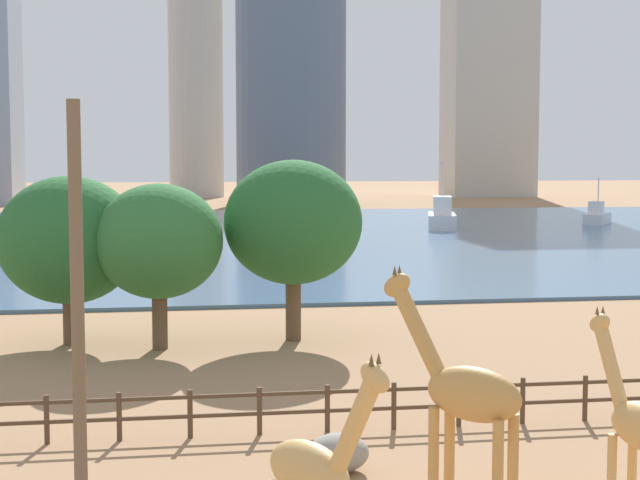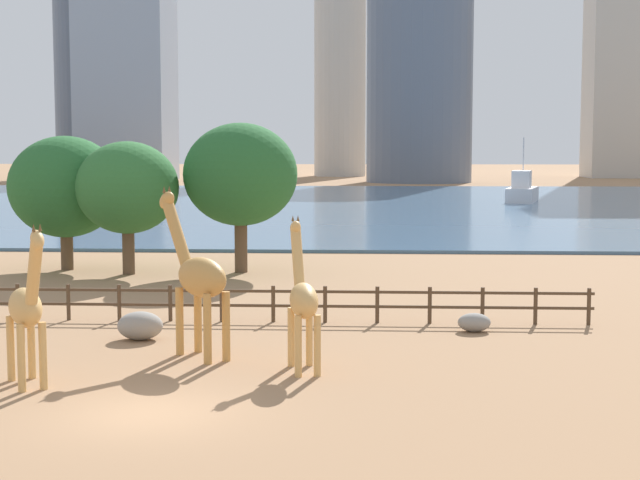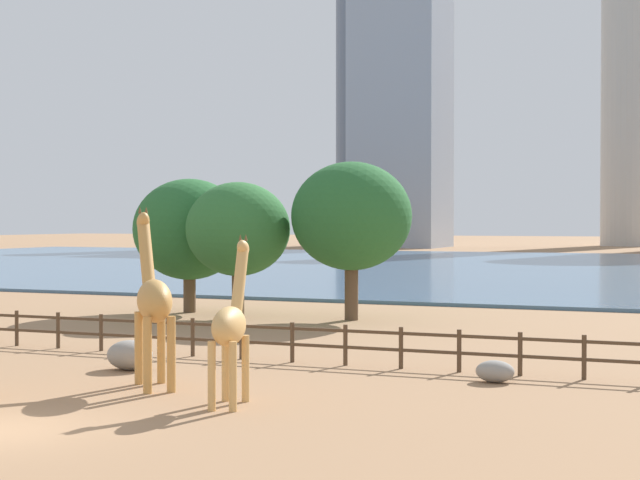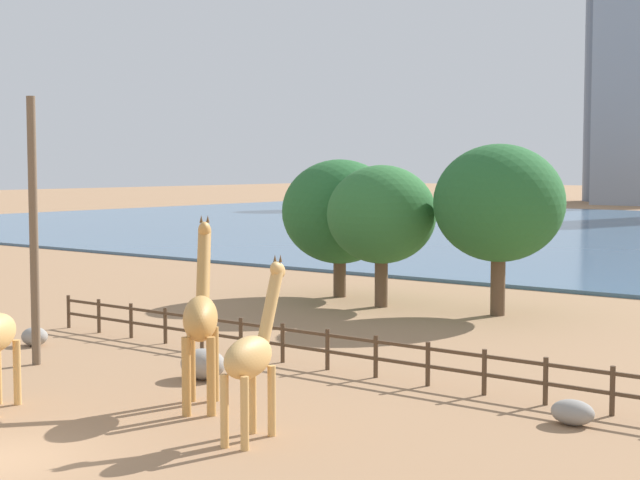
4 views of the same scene
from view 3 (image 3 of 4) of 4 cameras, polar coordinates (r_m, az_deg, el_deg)
ground_plane at (r=98.25m, az=13.62°, el=-1.59°), size 400.00×400.00×0.00m
harbor_water at (r=95.28m, az=13.36°, el=-1.61°), size 180.00×86.00×0.20m
giraffe_tall at (r=27.48m, az=-9.68°, el=-3.47°), size 2.84×3.13×5.03m
giraffe_young at (r=24.59m, az=-5.23°, el=-4.95°), size 1.16×2.84×4.26m
boulder_by_pole at (r=28.53m, az=10.15°, el=-7.54°), size 1.11×0.84×0.63m
boulder_small at (r=30.97m, az=-11.00°, el=-6.59°), size 1.47×1.22×0.92m
enclosure_fence at (r=32.76m, az=-4.54°, el=-5.63°), size 26.12×0.14×1.30m
tree_left_large at (r=46.48m, az=-4.79°, el=0.61°), size 4.95×4.95×6.44m
tree_center_broad at (r=45.26m, az=1.84°, el=1.38°), size 5.59×5.59×7.34m
tree_right_tall at (r=49.52m, az=-7.61°, el=0.61°), size 5.63×5.63×6.71m
skyline_tower_needle at (r=185.39m, az=2.30°, el=7.86°), size 8.78×8.78×52.72m
skyline_block_central at (r=189.74m, az=17.56°, el=9.94°), size 10.04×10.04×67.68m
skyline_tower_glass at (r=172.10m, az=4.74°, el=6.84°), size 15.06×14.81×43.53m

